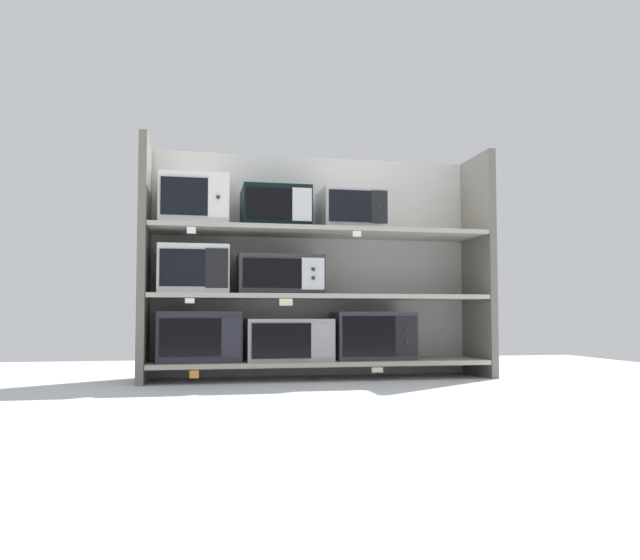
{
  "coord_description": "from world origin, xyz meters",
  "views": [
    {
      "loc": [
        -0.82,
        -4.2,
        0.43
      ],
      "look_at": [
        0.0,
        0.0,
        0.67
      ],
      "focal_mm": 35.24,
      "sensor_mm": 36.0,
      "label": 1
    }
  ],
  "objects_px": {
    "microwave_5": "(194,202)",
    "microwave_7": "(351,211)",
    "microwave_0": "(200,337)",
    "microwave_3": "(194,270)",
    "microwave_6": "(275,209)",
    "microwave_2": "(373,336)",
    "microwave_1": "(288,340)",
    "microwave_4": "(279,275)"
  },
  "relations": [
    {
      "from": "microwave_2",
      "to": "microwave_3",
      "type": "relative_size",
      "value": 1.21
    },
    {
      "from": "microwave_6",
      "to": "microwave_4",
      "type": "bearing_deg",
      "value": -0.14
    },
    {
      "from": "microwave_0",
      "to": "microwave_3",
      "type": "distance_m",
      "value": 0.44
    },
    {
      "from": "microwave_3",
      "to": "microwave_0",
      "type": "bearing_deg",
      "value": 0.08
    },
    {
      "from": "microwave_3",
      "to": "microwave_4",
      "type": "distance_m",
      "value": 0.57
    },
    {
      "from": "microwave_0",
      "to": "microwave_6",
      "type": "height_order",
      "value": "microwave_6"
    },
    {
      "from": "microwave_1",
      "to": "microwave_4",
      "type": "relative_size",
      "value": 1.01
    },
    {
      "from": "microwave_5",
      "to": "microwave_6",
      "type": "relative_size",
      "value": 0.99
    },
    {
      "from": "microwave_1",
      "to": "microwave_6",
      "type": "height_order",
      "value": "microwave_6"
    },
    {
      "from": "microwave_4",
      "to": "microwave_7",
      "type": "relative_size",
      "value": 1.32
    },
    {
      "from": "microwave_3",
      "to": "microwave_2",
      "type": "bearing_deg",
      "value": -0.02
    },
    {
      "from": "microwave_5",
      "to": "microwave_1",
      "type": "bearing_deg",
      "value": -0.03
    },
    {
      "from": "microwave_2",
      "to": "microwave_7",
      "type": "bearing_deg",
      "value": 179.93
    },
    {
      "from": "microwave_5",
      "to": "microwave_6",
      "type": "height_order",
      "value": "microwave_5"
    },
    {
      "from": "microwave_4",
      "to": "microwave_5",
      "type": "height_order",
      "value": "microwave_5"
    },
    {
      "from": "microwave_3",
      "to": "microwave_6",
      "type": "distance_m",
      "value": 0.68
    },
    {
      "from": "microwave_2",
      "to": "microwave_1",
      "type": "bearing_deg",
      "value": 180.0
    },
    {
      "from": "microwave_4",
      "to": "microwave_2",
      "type": "bearing_deg",
      "value": -0.03
    },
    {
      "from": "microwave_0",
      "to": "microwave_4",
      "type": "xyz_separation_m",
      "value": [
        0.53,
        -0.0,
        0.41
      ]
    },
    {
      "from": "microwave_3",
      "to": "microwave_4",
      "type": "height_order",
      "value": "microwave_3"
    },
    {
      "from": "microwave_1",
      "to": "microwave_2",
      "type": "relative_size",
      "value": 1.04
    },
    {
      "from": "microwave_6",
      "to": "microwave_7",
      "type": "bearing_deg",
      "value": -0.02
    },
    {
      "from": "microwave_5",
      "to": "microwave_7",
      "type": "bearing_deg",
      "value": -0.01
    },
    {
      "from": "microwave_3",
      "to": "microwave_7",
      "type": "relative_size",
      "value": 1.06
    },
    {
      "from": "microwave_7",
      "to": "microwave_6",
      "type": "bearing_deg",
      "value": 179.98
    },
    {
      "from": "microwave_0",
      "to": "microwave_4",
      "type": "bearing_deg",
      "value": -0.01
    },
    {
      "from": "microwave_7",
      "to": "microwave_3",
      "type": "bearing_deg",
      "value": 179.99
    },
    {
      "from": "microwave_0",
      "to": "microwave_5",
      "type": "height_order",
      "value": "microwave_5"
    },
    {
      "from": "microwave_4",
      "to": "microwave_5",
      "type": "bearing_deg",
      "value": 180.0
    },
    {
      "from": "microwave_6",
      "to": "microwave_1",
      "type": "bearing_deg",
      "value": -0.22
    },
    {
      "from": "microwave_2",
      "to": "microwave_7",
      "type": "distance_m",
      "value": 0.88
    },
    {
      "from": "microwave_2",
      "to": "microwave_3",
      "type": "xyz_separation_m",
      "value": [
        -1.22,
        0.0,
        0.44
      ]
    },
    {
      "from": "microwave_2",
      "to": "microwave_6",
      "type": "xyz_separation_m",
      "value": [
        -0.68,
        0.0,
        0.86
      ]
    },
    {
      "from": "microwave_4",
      "to": "microwave_6",
      "type": "bearing_deg",
      "value": 179.86
    },
    {
      "from": "microwave_2",
      "to": "microwave_6",
      "type": "relative_size",
      "value": 1.21
    },
    {
      "from": "microwave_5",
      "to": "microwave_7",
      "type": "distance_m",
      "value": 1.07
    },
    {
      "from": "microwave_1",
      "to": "microwave_3",
      "type": "height_order",
      "value": "microwave_3"
    },
    {
      "from": "microwave_0",
      "to": "microwave_1",
      "type": "distance_m",
      "value": 0.59
    },
    {
      "from": "microwave_1",
      "to": "microwave_3",
      "type": "distance_m",
      "value": 0.78
    },
    {
      "from": "microwave_5",
      "to": "microwave_3",
      "type": "bearing_deg",
      "value": -0.8
    },
    {
      "from": "microwave_3",
      "to": "microwave_7",
      "type": "distance_m",
      "value": 1.15
    },
    {
      "from": "microwave_0",
      "to": "microwave_5",
      "type": "bearing_deg",
      "value": -179.96
    }
  ]
}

